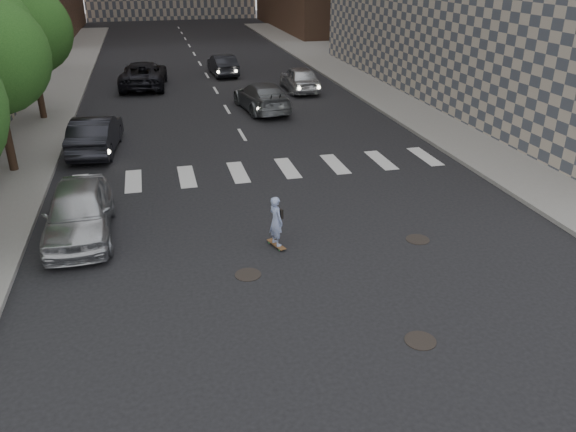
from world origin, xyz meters
name	(u,v)px	position (x,y,z in m)	size (l,w,h in m)	color
ground	(333,289)	(0.00, 0.00, 0.00)	(160.00, 160.00, 0.00)	black
sidewalk_right	(455,91)	(14.50, 20.00, 0.07)	(13.00, 80.00, 0.15)	gray
tree_c	(28,26)	(-9.45, 19.14, 4.65)	(4.20, 4.20, 6.60)	#382619
manhole_a	(420,341)	(1.20, -2.50, 0.01)	(0.70, 0.70, 0.02)	black
manhole_b	(248,275)	(-2.00, 1.20, 0.01)	(0.70, 0.70, 0.02)	black
manhole_c	(418,239)	(3.30, 2.00, 0.01)	(0.70, 0.70, 0.02)	black
skateboarder	(276,221)	(-0.91, 2.59, 0.83)	(0.52, 0.81, 1.58)	brown
silver_sedan	(79,212)	(-6.47, 4.68, 0.80)	(1.89, 4.69, 1.60)	#B5B8BC
traffic_car_a	(96,134)	(-6.50, 13.00, 0.79)	(1.67, 4.78, 1.58)	black
traffic_car_b	(262,97)	(1.83, 18.32, 0.76)	(2.12, 5.21, 1.51)	slate
traffic_car_c	(144,75)	(-4.34, 26.00, 0.81)	(2.70, 5.86, 1.63)	black
traffic_car_d	(300,78)	(5.10, 22.59, 0.78)	(1.84, 4.57, 1.56)	silver
traffic_car_e	(223,65)	(1.13, 28.83, 0.72)	(1.51, 4.34, 1.43)	black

